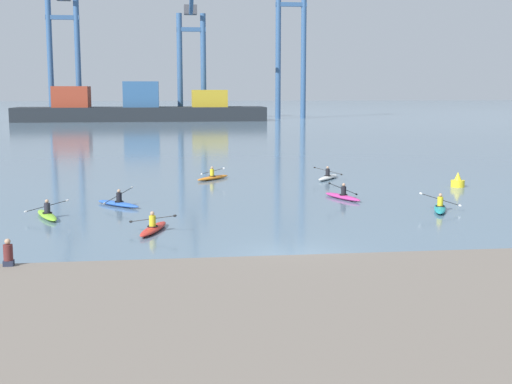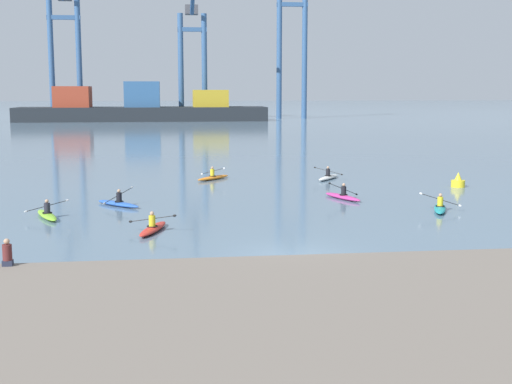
# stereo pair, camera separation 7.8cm
# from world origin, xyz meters

# --- Properties ---
(ground_plane) EXTENTS (800.00, 800.00, 0.00)m
(ground_plane) POSITION_xyz_m (0.00, 0.00, 0.00)
(ground_plane) COLOR slate
(container_barge) EXTENTS (51.38, 9.82, 8.14)m
(container_barge) POSITION_xyz_m (-10.05, 121.45, 2.57)
(container_barge) COLOR #1E2328
(container_barge) RESTS_ON ground
(gantry_crane_west) EXTENTS (6.99, 20.78, 36.64)m
(gantry_crane_west) POSITION_xyz_m (-26.24, 128.65, 17.77)
(gantry_crane_west) COLOR #335684
(gantry_crane_west) RESTS_ON ground
(gantry_crane_west_mid) EXTENTS (6.33, 17.59, 30.19)m
(gantry_crane_west_mid) POSITION_xyz_m (0.95, 128.01, 15.63)
(gantry_crane_west_mid) COLOR #335684
(gantry_crane_west_mid) RESTS_ON ground
(gantry_crane_east_mid) EXTENTS (6.99, 14.70, 39.57)m
(gantry_crane_east_mid) POSITION_xyz_m (23.33, 130.64, 19.35)
(gantry_crane_east_mid) COLOR #335684
(gantry_crane_east_mid) RESTS_ON ground
(channel_buoy) EXTENTS (0.90, 0.90, 1.00)m
(channel_buoy) POSITION_xyz_m (14.29, 17.62, 0.36)
(channel_buoy) COLOR yellow
(channel_buoy) RESTS_ON ground
(kayak_orange) EXTENTS (2.74, 2.91, 0.96)m
(kayak_orange) POSITION_xyz_m (-1.57, 23.57, 0.17)
(kayak_orange) COLOR orange
(kayak_orange) RESTS_ON ground
(kayak_lime) EXTENTS (2.12, 3.38, 0.95)m
(kayak_lime) POSITION_xyz_m (-10.87, 9.50, 0.17)
(kayak_lime) COLOR #7ABC2D
(kayak_lime) RESTS_ON ground
(kayak_blue) EXTENTS (2.76, 2.90, 1.03)m
(kayak_blue) POSITION_xyz_m (-7.55, 12.66, 0.17)
(kayak_blue) COLOR #2856B2
(kayak_blue) RESTS_ON ground
(kayak_teal) EXTENTS (2.08, 3.38, 0.97)m
(kayak_teal) POSITION_xyz_m (9.56, 8.97, 0.17)
(kayak_teal) COLOR teal
(kayak_teal) RESTS_ON ground
(kayak_magenta) EXTENTS (2.02, 3.39, 1.09)m
(kayak_magenta) POSITION_xyz_m (5.42, 13.56, 0.17)
(kayak_magenta) COLOR #C13384
(kayak_magenta) RESTS_ON ground
(kayak_red) EXTENTS (2.19, 3.43, 0.95)m
(kayak_red) POSITION_xyz_m (-5.51, 5.30, 0.17)
(kayak_red) COLOR red
(kayak_red) RESTS_ON ground
(kayak_white) EXTENTS (2.41, 3.15, 0.95)m
(kayak_white) POSITION_xyz_m (6.68, 22.67, 0.17)
(kayak_white) COLOR silver
(kayak_white) RESTS_ON ground
(seated_onlooker) EXTENTS (0.32, 0.30, 0.90)m
(seated_onlooker) POSITION_xyz_m (-9.97, -3.30, 1.14)
(seated_onlooker) COLOR #23283D
(seated_onlooker) RESTS_ON stone_quay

